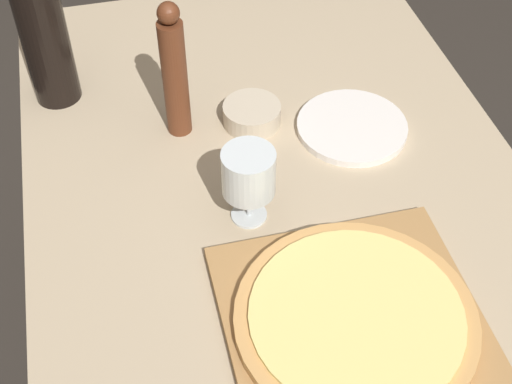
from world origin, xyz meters
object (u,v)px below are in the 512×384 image
object	(u,v)px
wine_bottle	(43,30)
pizza	(356,318)
pepper_mill	(174,73)
wine_glass	(249,174)
small_bowl	(252,114)

from	to	relation	value
wine_bottle	pizza	bearing A→B (deg)	-59.06
pizza	wine_bottle	xyz separation A→B (m)	(-0.39, 0.66, 0.12)
pizza	pepper_mill	distance (m)	0.54
pizza	pepper_mill	size ratio (longest dim) A/B	1.30
wine_glass	small_bowl	bearing A→B (deg)	75.30
wine_bottle	small_bowl	distance (m)	0.42
pizza	wine_bottle	bearing A→B (deg)	120.94
pizza	wine_bottle	distance (m)	0.78
small_bowl	wine_glass	bearing A→B (deg)	-104.70
pizza	wine_glass	xyz separation A→B (m)	(-0.10, 0.25, 0.07)
pepper_mill	wine_glass	size ratio (longest dim) A/B	1.91
wine_bottle	wine_glass	distance (m)	0.50
pizza	small_bowl	size ratio (longest dim) A/B	3.21
small_bowl	pepper_mill	bearing A→B (deg)	174.23
pepper_mill	wine_glass	bearing A→B (deg)	-72.71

